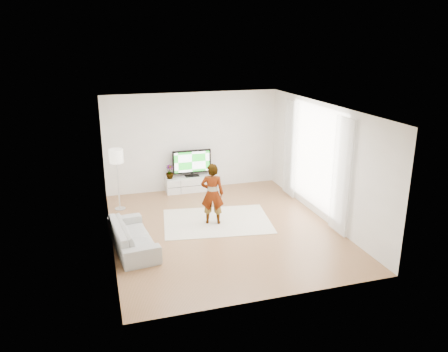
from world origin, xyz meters
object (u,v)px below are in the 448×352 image
object	(u,v)px
sofa	(133,236)
player	(212,194)
floor_lamp	(116,159)
rug	(217,221)
media_console	(193,184)
television	(192,162)

from	to	relation	value
sofa	player	bearing A→B (deg)	-75.06
player	floor_lamp	bearing A→B (deg)	-18.76
rug	sofa	xyz separation A→B (m)	(-2.07, -0.84, 0.27)
media_console	television	xyz separation A→B (m)	(0.00, 0.03, 0.64)
sofa	floor_lamp	xyz separation A→B (m)	(-0.11, 2.33, 1.07)
player	sofa	xyz separation A→B (m)	(-1.94, -0.76, -0.47)
sofa	media_console	bearing A→B (deg)	-38.63
player	floor_lamp	size ratio (longest dim) A/B	0.93
rug	sofa	size ratio (longest dim) A/B	1.32
media_console	television	world-z (taller)	television
sofa	floor_lamp	world-z (taller)	floor_lamp
television	player	bearing A→B (deg)	-91.52
sofa	floor_lamp	distance (m)	2.57
media_console	player	distance (m)	2.48
media_console	player	size ratio (longest dim) A/B	1.04
television	player	size ratio (longest dim) A/B	0.76
television	floor_lamp	xyz separation A→B (m)	(-2.12, -0.87, 0.50)
media_console	player	world-z (taller)	player
television	rug	size ratio (longest dim) A/B	0.44
player	floor_lamp	distance (m)	2.65
media_console	rug	xyz separation A→B (m)	(0.07, -2.34, -0.21)
media_console	player	xyz separation A→B (m)	(-0.07, -2.42, 0.53)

